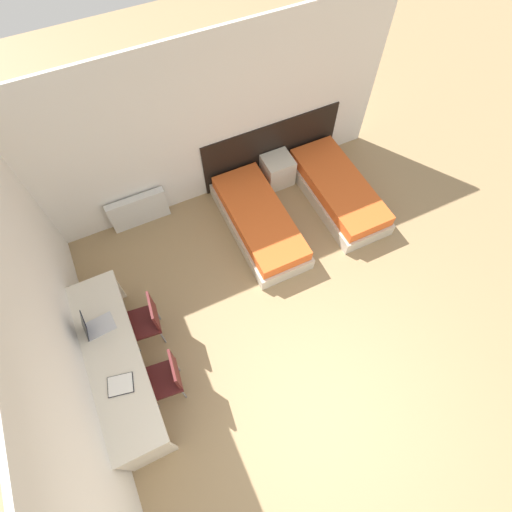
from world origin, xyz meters
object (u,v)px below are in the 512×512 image
at_px(bed_near_window, 259,222).
at_px(chair_near_laptop, 146,320).
at_px(chair_near_notebook, 167,377).
at_px(bed_near_door, 338,191).
at_px(laptop, 94,326).
at_px(nightstand, 277,170).

xyz_separation_m(bed_near_window, chair_near_laptop, (-2.05, -0.94, 0.29)).
bearing_deg(chair_near_notebook, bed_near_door, 32.90).
relative_size(bed_near_window, chair_near_laptop, 2.26).
distance_m(bed_near_window, laptop, 2.81).
xyz_separation_m(bed_near_door, nightstand, (-0.71, 0.78, 0.05)).
bearing_deg(nightstand, laptop, -152.98).
bearing_deg(laptop, bed_near_door, 7.63).
height_order(bed_near_door, nightstand, nightstand).
distance_m(nightstand, chair_near_laptop, 3.25).
bearing_deg(chair_near_laptop, laptop, -177.05).
height_order(bed_near_window, chair_near_notebook, chair_near_notebook).
bearing_deg(bed_near_window, laptop, -160.71).
distance_m(bed_near_window, chair_near_laptop, 2.27).
relative_size(bed_near_window, laptop, 5.44).
distance_m(bed_near_window, nightstand, 1.05).
bearing_deg(chair_near_laptop, chair_near_notebook, -83.53).
relative_size(nightstand, chair_near_notebook, 0.58).
height_order(bed_near_window, bed_near_door, same).
distance_m(bed_near_door, laptop, 4.15).
distance_m(chair_near_notebook, laptop, 1.04).
distance_m(bed_near_door, nightstand, 1.05).
bearing_deg(chair_near_notebook, bed_near_window, 46.60).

